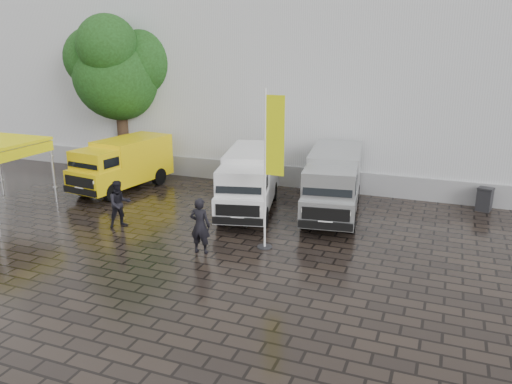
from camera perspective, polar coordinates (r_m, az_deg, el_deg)
ground at (r=16.37m, az=0.67°, el=-7.03°), size 120.00×120.00×0.00m
exhibition_hall at (r=30.23m, az=15.61°, el=14.92°), size 44.00×16.00×12.00m
hall_plinth at (r=23.05m, az=12.38°, el=0.94°), size 44.00×0.15×1.00m
van_yellow at (r=23.89m, az=-15.06°, el=2.95°), size 2.63×5.27×2.33m
van_white at (r=20.06m, az=-0.78°, el=1.10°), size 3.11×5.84×2.41m
van_silver at (r=19.86m, az=8.84°, el=0.88°), size 2.71×5.99×2.51m
flagpole at (r=15.86m, az=1.67°, el=3.48°), size 0.88×0.50×5.27m
tree at (r=27.41m, az=-15.46°, el=13.39°), size 4.61×4.61×8.28m
wheelie_bin at (r=22.36m, az=24.67°, el=-0.75°), size 0.72×0.72×0.97m
person_front at (r=16.19m, az=-6.41°, el=-3.85°), size 0.71×0.49×1.87m
person_tent at (r=19.10m, az=-15.32°, el=-1.31°), size 1.05×1.09×1.77m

